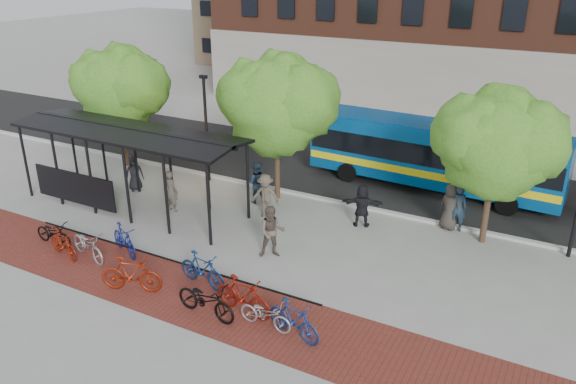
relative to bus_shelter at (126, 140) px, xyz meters
The scene contains 29 objects.
ground 8.68m from the bus_shelter, ahead, with size 160.00×160.00×0.00m, color #9E9E99.
asphalt_street 12.12m from the bus_shelter, 46.19° to the left, with size 160.00×8.00×0.01m, color black.
curb 9.74m from the bus_shelter, 28.84° to the left, with size 160.00×0.25×0.12m, color #B7B7B2.
brick_strip 8.19m from the bus_shelter, 36.40° to the right, with size 24.00×3.00×0.01m, color maroon.
bike_rack_rail 6.74m from the bus_shelter, 36.84° to the right, with size 12.00×0.05×0.95m, color black.
bus_shelter is the anchor object (origin of this frame).
tree_a 5.52m from the bus_shelter, 134.60° to the left, with size 4.90×4.00×6.18m.
tree_b 6.64m from the bus_shelter, 36.21° to the left, with size 5.15×4.20×6.47m.
tree_c 14.77m from the bus_shelter, 15.06° to the left, with size 4.66×3.80×5.92m.
lamp_post_left 4.24m from the bus_shelter, 74.47° to the left, with size 0.35×0.20×5.12m.
bus 13.69m from the bus_shelter, 36.84° to the left, with size 11.67×3.20×3.12m.
bike_0 4.86m from the bus_shelter, 91.27° to the right, with size 0.64×1.83×0.96m, color black.
bike_1 5.36m from the bus_shelter, 78.06° to the right, with size 0.49×1.73×1.04m, color maroon.
bike_2 5.29m from the bus_shelter, 66.59° to the right, with size 0.73×2.09×1.10m, color #949597.
bike_3 5.02m from the bus_shelter, 51.05° to the right, with size 0.53×1.88×1.13m, color navy.
bike_5 7.41m from the bus_shelter, 47.56° to the right, with size 0.58×2.06×1.24m, color maroon.
bike_7 7.96m from the bus_shelter, 30.18° to the right, with size 0.55×1.96×1.18m, color navy.
bike_8 9.58m from the bus_shelter, 33.91° to the right, with size 0.75×2.16×1.14m, color black.
bike_9 10.02m from the bus_shelter, 27.72° to the right, with size 0.58×2.05×1.23m, color maroon.
bike_10 11.00m from the bus_shelter, 26.72° to the right, with size 0.60×1.73×0.91m, color #979699.
bike_11 11.79m from the bus_shelter, 24.61° to the right, with size 0.53×1.89×1.14m, color navy.
pedestrian_0 2.83m from the bus_shelter, 128.80° to the left, with size 0.81×0.53×1.66m, color black.
pedestrian_1 2.82m from the bus_shelter, 11.24° to the left, with size 0.67×0.44×1.83m, color #474139.
pedestrian_2 5.79m from the bus_shelter, 32.28° to the left, with size 0.91×0.71×1.88m, color #1D3045.
pedestrian_3 6.31m from the bus_shelter, 17.24° to the left, with size 1.22×0.70×1.89m, color #51483C.
pedestrian_5 10.18m from the bus_shelter, 16.76° to the left, with size 1.66×0.53×1.79m, color black.
pedestrian_6 13.56m from the bus_shelter, 18.60° to the left, with size 0.95×0.62×1.94m, color #37312C.
pedestrian_7 13.82m from the bus_shelter, 18.24° to the left, with size 0.72×0.47×1.97m, color #1A2C3E.
pedestrian_8 7.94m from the bus_shelter, ahead, with size 0.96×0.74×1.97m, color brown.
Camera 1 is at (8.51, -17.05, 10.10)m, focal length 35.00 mm.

